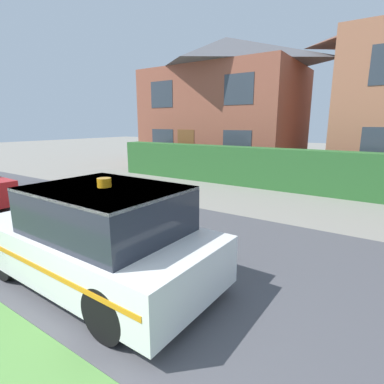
{
  "coord_description": "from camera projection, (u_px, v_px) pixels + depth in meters",
  "views": [
    {
      "loc": [
        2.53,
        -0.42,
        2.39
      ],
      "look_at": [
        -0.76,
        4.42,
        1.05
      ],
      "focal_mm": 28.0,
      "sensor_mm": 36.0,
      "label": 1
    }
  ],
  "objects": [
    {
      "name": "garden_hedge",
      "position": [
        276.0,
        169.0,
        11.1
      ],
      "size": [
        14.71,
        0.75,
        1.5
      ],
      "primitive_type": "cube",
      "color": "#2D662D",
      "rests_on": "ground"
    },
    {
      "name": "police_car",
      "position": [
        99.0,
        236.0,
        4.47
      ],
      "size": [
        3.9,
        1.86,
        1.64
      ],
      "rotation": [
        0.0,
        0.0,
        3.13
      ],
      "color": "black",
      "rests_on": "road_strip"
    },
    {
      "name": "road_strip",
      "position": [
        209.0,
        260.0,
        5.35
      ],
      "size": [
        28.0,
        5.43,
        0.01
      ],
      "primitive_type": "cube",
      "color": "#4C4C51",
      "rests_on": "ground"
    },
    {
      "name": "house_left",
      "position": [
        225.0,
        103.0,
        16.44
      ],
      "size": [
        8.24,
        5.83,
        6.82
      ],
      "color": "#93513D",
      "rests_on": "ground"
    }
  ]
}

